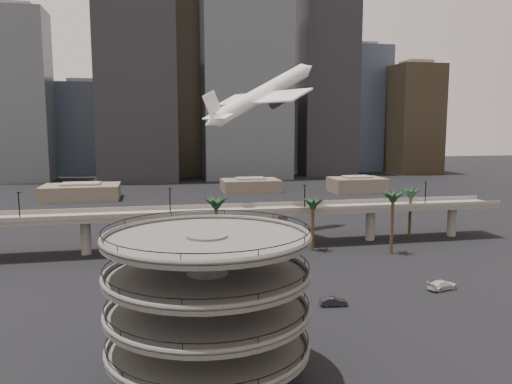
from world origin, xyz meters
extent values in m
plane|color=black|center=(0.00, 0.00, 0.00)|extent=(700.00, 700.00, 0.00)
cylinder|color=#4B4946|center=(-13.00, -4.00, 8.00)|extent=(4.40, 4.40, 16.50)
cylinder|color=#4B4946|center=(-13.00, -4.00, 3.77)|extent=(22.00, 22.00, 0.45)
torus|color=#4B4946|center=(-13.00, -4.00, 4.25)|extent=(22.20, 22.20, 0.50)
torus|color=black|center=(-13.00, -4.00, 5.05)|extent=(21.80, 21.80, 0.10)
cylinder|color=#4B4946|center=(-13.00, -4.00, 7.78)|extent=(22.00, 22.00, 0.45)
torus|color=#4B4946|center=(-13.00, -4.00, 8.25)|extent=(22.20, 22.20, 0.50)
torus|color=black|center=(-13.00, -4.00, 9.05)|extent=(21.80, 21.80, 0.10)
cylinder|color=#4B4946|center=(-13.00, -4.00, 11.78)|extent=(22.00, 22.00, 0.45)
torus|color=#4B4946|center=(-13.00, -4.00, 12.25)|extent=(22.20, 22.20, 0.50)
torus|color=black|center=(-13.00, -4.00, 13.05)|extent=(21.80, 21.80, 0.10)
cylinder|color=#4B4946|center=(-13.00, -4.00, 15.78)|extent=(22.00, 22.00, 0.45)
torus|color=#4B4946|center=(-13.00, -4.00, 16.25)|extent=(22.20, 22.20, 0.50)
torus|color=black|center=(-13.00, -4.00, 17.05)|extent=(21.80, 21.80, 0.10)
cube|color=slate|center=(0.00, 55.00, 8.00)|extent=(130.00, 9.00, 0.90)
cube|color=slate|center=(0.00, 50.50, 8.90)|extent=(130.00, 0.30, 1.00)
cube|color=slate|center=(0.00, 59.50, 8.90)|extent=(130.00, 0.30, 1.00)
cylinder|color=slate|center=(-33.00, 55.00, 3.80)|extent=(2.20, 2.20, 8.00)
cylinder|color=slate|center=(-11.00, 55.00, 3.80)|extent=(2.20, 2.20, 8.00)
cylinder|color=slate|center=(11.00, 55.00, 3.80)|extent=(2.20, 2.20, 8.00)
cylinder|color=slate|center=(33.00, 55.00, 3.80)|extent=(2.20, 2.20, 8.00)
cylinder|color=slate|center=(55.00, 55.00, 3.80)|extent=(2.20, 2.20, 8.00)
cylinder|color=black|center=(-45.00, 51.00, 11.50)|extent=(0.24, 0.24, 6.00)
cylinder|color=black|center=(-15.00, 51.00, 11.50)|extent=(0.24, 0.24, 6.00)
cylinder|color=black|center=(15.00, 51.00, 11.50)|extent=(0.24, 0.24, 6.00)
cylinder|color=black|center=(45.00, 51.00, 11.50)|extent=(0.24, 0.24, 6.00)
cylinder|color=#47351E|center=(-6.00, 44.00, 6.08)|extent=(0.70, 0.70, 12.15)
ellipsoid|color=#18351C|center=(-6.00, 44.00, 12.55)|extent=(4.40, 4.40, 2.00)
cylinder|color=#47351E|center=(16.00, 48.00, 5.40)|extent=(0.70, 0.70, 10.80)
ellipsoid|color=#18351C|center=(16.00, 48.00, 11.20)|extent=(4.40, 4.40, 2.00)
cylinder|color=#47351E|center=(32.00, 42.00, 6.30)|extent=(0.70, 0.70, 12.60)
ellipsoid|color=#18351C|center=(32.00, 42.00, 13.00)|extent=(4.40, 4.40, 2.00)
cylinder|color=#47351E|center=(44.00, 56.00, 5.62)|extent=(0.70, 0.70, 11.25)
ellipsoid|color=#18351C|center=(44.00, 56.00, 11.65)|extent=(4.40, 4.40, 2.00)
cube|color=#69604D|center=(-45.00, 140.00, 2.75)|extent=(28.00, 18.00, 5.50)
cube|color=slate|center=(-45.00, 140.00, 5.90)|extent=(14.00, 9.00, 0.80)
cube|color=#69604D|center=(22.00, 150.00, 2.50)|extent=(24.00, 16.00, 5.00)
cube|color=slate|center=(22.00, 150.00, 5.40)|extent=(12.00, 8.00, 0.80)
cube|color=#69604D|center=(65.00, 138.00, 3.00)|extent=(22.00, 15.00, 6.00)
cube|color=slate|center=(65.00, 138.00, 6.40)|extent=(11.00, 7.50, 0.80)
cube|color=#4B5259|center=(-80.00, 210.00, 41.47)|extent=(26.00, 24.00, 82.95)
cube|color=slate|center=(-80.00, 210.00, 84.15)|extent=(14.30, 13.20, 2.40)
cube|color=#394658|center=(-55.00, 245.00, 25.52)|extent=(30.00, 30.00, 51.05)
cube|color=slate|center=(-55.00, 245.00, 52.25)|extent=(16.50, 16.50, 2.40)
cube|color=black|center=(-25.00, 200.00, 58.49)|extent=(38.00, 30.00, 116.98)
cube|color=black|center=(5.00, 225.00, 47.85)|extent=(28.00, 26.00, 95.71)
cube|color=#4B5259|center=(30.00, 205.00, 63.81)|extent=(45.00, 32.00, 127.61)
cube|color=gray|center=(55.00, 240.00, 22.33)|extent=(24.00, 24.00, 44.66)
cube|color=slate|center=(55.00, 240.00, 45.86)|extent=(13.20, 13.20, 2.40)
cube|color=black|center=(78.00, 215.00, 50.51)|extent=(30.00, 28.00, 101.03)
cube|color=#394658|center=(105.00, 235.00, 37.22)|extent=(34.00, 30.00, 74.44)
cube|color=slate|center=(105.00, 235.00, 75.64)|extent=(18.70, 16.50, 2.40)
cube|color=black|center=(130.00, 210.00, 30.84)|extent=(26.00, 26.00, 61.68)
cube|color=slate|center=(130.00, 210.00, 62.88)|extent=(14.30, 14.30, 2.40)
cube|color=gray|center=(18.00, 260.00, 20.21)|extent=(22.00, 22.00, 40.41)
cube|color=slate|center=(18.00, 260.00, 41.61)|extent=(12.10, 12.10, 2.40)
cylinder|color=white|center=(9.22, 69.19, 35.68)|extent=(28.01, 15.37, 16.50)
cone|color=white|center=(23.00, 75.36, 42.88)|extent=(6.22, 5.62, 5.13)
cone|color=white|center=(-4.56, 63.02, 28.49)|extent=(5.88, 5.15, 4.74)
cube|color=white|center=(8.58, 68.91, 34.63)|extent=(19.15, 32.20, 3.36)
cube|color=white|center=(-2.96, 63.74, 29.80)|extent=(6.65, 10.85, 1.36)
cube|color=white|center=(-4.14, 63.21, 32.53)|extent=(5.33, 2.66, 6.84)
cylinder|color=#232328|center=(7.20, 74.79, 33.50)|extent=(5.46, 4.02, 3.90)
cylinder|color=#232328|center=(12.04, 63.95, 33.50)|extent=(5.46, 4.02, 3.90)
imported|color=maroon|center=(-11.70, 16.85, 0.78)|extent=(4.74, 2.37, 1.55)
imported|color=black|center=(8.42, 14.42, 0.70)|extent=(4.38, 1.91, 1.40)
imported|color=silver|center=(29.33, 18.01, 0.80)|extent=(5.93, 3.59, 1.61)
camera|label=1|loc=(-18.49, -55.72, 27.80)|focal=35.00mm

